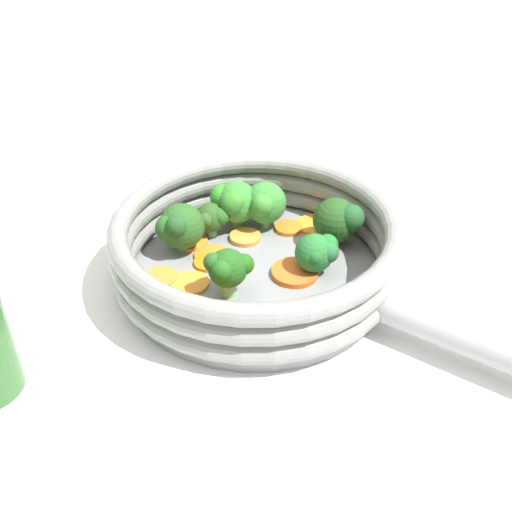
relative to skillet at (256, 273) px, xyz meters
name	(u,v)px	position (x,y,z in m)	size (l,w,h in m)	color
ground_plane	(256,278)	(0.00, 0.00, -0.01)	(4.00, 4.00, 0.00)	white
skillet	(256,273)	(0.00, 0.00, 0.00)	(0.26, 0.26, 0.01)	gray
skillet_rim_wall	(256,243)	(0.00, 0.00, 0.04)	(0.29, 0.29, 0.06)	gray
skillet_handle	(511,357)	(-0.24, 0.08, 0.02)	(0.03, 0.03, 0.23)	#999B9E
skillet_rivet_left	(352,327)	(-0.11, 0.07, 0.01)	(0.01, 0.01, 0.01)	gray
skillet_rivet_right	(380,292)	(-0.13, 0.01, 0.01)	(0.01, 0.01, 0.01)	gray
carrot_slice_0	(209,263)	(0.05, 0.01, 0.01)	(0.03, 0.03, 0.00)	orange
carrot_slice_1	(172,307)	(0.06, 0.08, 0.01)	(0.03, 0.03, 0.01)	orange
carrot_slice_2	(314,225)	(-0.04, -0.09, 0.01)	(0.04, 0.04, 0.00)	orange
carrot_slice_3	(320,249)	(-0.06, -0.05, 0.01)	(0.04, 0.04, 0.00)	orange
carrot_slice_4	(212,255)	(0.05, -0.01, 0.01)	(0.04, 0.04, 0.00)	orange
carrot_slice_5	(245,237)	(0.03, -0.05, 0.01)	(0.03, 0.03, 0.01)	orange
carrot_slice_6	(190,283)	(0.05, 0.04, 0.01)	(0.04, 0.04, 0.00)	orange
carrot_slice_7	(192,242)	(0.08, -0.02, 0.01)	(0.03, 0.03, 0.00)	orange
carrot_slice_8	(295,271)	(-0.04, 0.00, 0.01)	(0.05, 0.05, 0.01)	#DB5E22
carrot_slice_9	(161,278)	(0.08, 0.04, 0.01)	(0.03, 0.03, 0.01)	orange
carrot_slice_10	(289,228)	(-0.01, -0.08, 0.01)	(0.03, 0.03, 0.00)	orange
carrot_slice_11	(222,318)	(0.01, 0.09, 0.01)	(0.04, 0.04, 0.01)	orange
carrot_slice_12	(280,323)	(-0.04, 0.08, 0.01)	(0.04, 0.04, 0.00)	orange
broccoli_floret_0	(317,253)	(-0.06, -0.01, 0.03)	(0.04, 0.04, 0.04)	#83A864
broccoli_floret_1	(179,227)	(0.08, -0.01, 0.04)	(0.05, 0.05, 0.05)	#5F934C
broccoli_floret_2	(211,218)	(0.06, -0.04, 0.03)	(0.04, 0.04, 0.04)	#6B9D56
broccoli_floret_3	(234,202)	(0.04, -0.07, 0.04)	(0.05, 0.05, 0.05)	#6E9E55
broccoli_floret_4	(227,268)	(0.01, 0.05, 0.04)	(0.04, 0.04, 0.05)	#80B166
broccoli_floret_5	(263,203)	(0.01, -0.08, 0.04)	(0.05, 0.05, 0.05)	#7DA665
broccoli_floret_6	(339,220)	(-0.07, -0.06, 0.04)	(0.05, 0.05, 0.05)	olive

